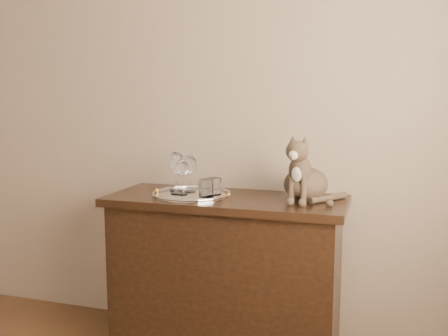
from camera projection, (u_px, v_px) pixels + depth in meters
The scene contains 10 objects.
wall_back at pixel (144, 97), 2.92m from camera, with size 4.00×0.10×2.70m, color tan.
sideboard at pixel (226, 278), 2.58m from camera, with size 1.20×0.50×0.85m, color black, non-canonical shape.
tray at pixel (192, 195), 2.54m from camera, with size 0.40×0.40×0.01m, color silver.
wine_glass_a at pixel (176, 171), 2.62m from camera, with size 0.08×0.08×0.21m, color silver, non-canonical shape.
wine_glass_b at pixel (190, 174), 2.60m from camera, with size 0.07×0.07×0.19m, color silver, non-canonical shape.
wine_glass_c at pixel (177, 175), 2.55m from camera, with size 0.07×0.07×0.20m, color white, non-canonical shape.
wine_glass_d at pixel (182, 177), 2.53m from camera, with size 0.07×0.07×0.18m, color white, non-canonical shape.
tumbler_a at pixel (206, 188), 2.47m from camera, with size 0.08×0.08×0.09m, color white.
tumbler_c at pixel (214, 186), 2.53m from camera, with size 0.08×0.08×0.09m, color white.
cat at pixel (306, 167), 2.41m from camera, with size 0.32×0.30×0.32m, color brown, non-canonical shape.
Camera 1 is at (1.34, -0.42, 1.34)m, focal length 40.00 mm.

